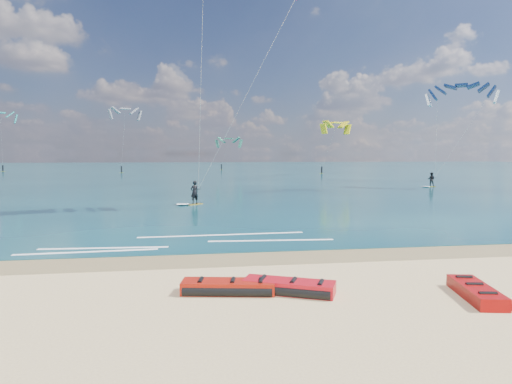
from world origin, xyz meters
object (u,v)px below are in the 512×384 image
packed_kite_mid (289,293)px  kitesurfer_main (224,71)px  packed_kite_right (476,298)px  packed_kite_left (228,293)px  kitesurfer_far (449,124)px

packed_kite_mid → kitesurfer_main: kitesurfer_main is taller
packed_kite_right → packed_kite_left: bearing=89.6°
packed_kite_right → kitesurfer_far: bearing=-18.3°
packed_kite_mid → packed_kite_right: packed_kite_mid is taller
packed_kite_left → kitesurfer_main: size_ratio=0.15×
packed_kite_mid → packed_kite_right: size_ratio=1.08×
packed_kite_right → kitesurfer_main: kitesurfer_main is taller
packed_kite_right → kitesurfer_main: bearing=25.5°
packed_kite_mid → kitesurfer_far: 47.19m
kitesurfer_main → kitesurfer_far: size_ratio=1.43×
packed_kite_mid → kitesurfer_main: size_ratio=0.15×
packed_kite_right → packed_kite_mid: bearing=88.3°
packed_kite_left → packed_kite_right: packed_kite_left is taller
packed_kite_left → packed_kite_right: (6.82, -1.51, 0.00)m
packed_kite_left → packed_kite_right: bearing=-1.9°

